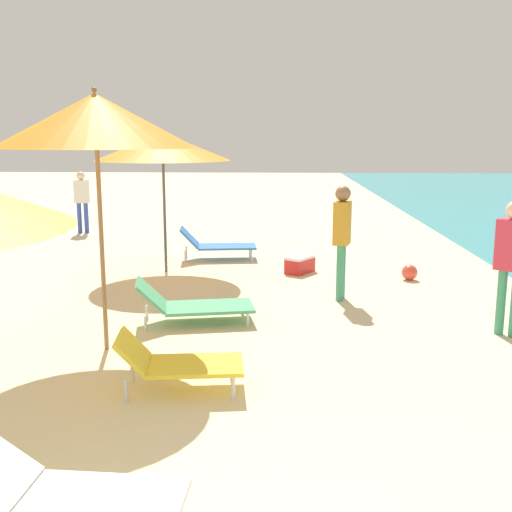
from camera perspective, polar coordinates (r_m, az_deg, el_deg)
lounger_nearest_shoreside at (r=4.07m, az=-17.15°, el=-20.74°), size 1.36×0.67×0.53m
umbrella_second at (r=6.88m, az=-14.80°, el=12.14°), size 2.15×2.15×2.92m
lounger_second_shoreside at (r=8.02m, az=-6.02°, el=-4.46°), size 1.61×0.92×0.59m
lounger_second_inland at (r=5.92m, az=-7.43°, el=-9.81°), size 1.24×0.69×0.58m
umbrella_farthest at (r=10.89m, az=-8.74°, el=10.09°), size 2.37×2.37×2.54m
lounger_farthest_shoreside at (r=12.12m, az=-3.79°, el=1.12°), size 1.56×0.80×0.65m
person_walking_near at (r=16.03m, az=-16.02°, el=5.41°), size 0.39×0.27×1.55m
person_walking_mid at (r=7.90m, az=22.86°, el=0.09°), size 0.42×0.40×1.66m
person_walking_far at (r=9.04m, az=8.06°, el=2.34°), size 0.30×0.40×1.71m
beach_ball at (r=10.68m, az=14.20°, el=-1.50°), size 0.27×0.27×0.27m
cooler_box at (r=10.94m, az=4.13°, el=-0.79°), size 0.58×0.65×0.30m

